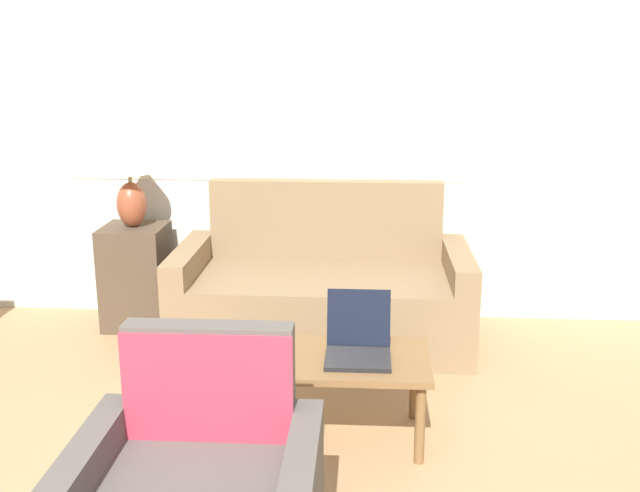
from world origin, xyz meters
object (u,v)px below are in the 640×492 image
object	(u,v)px
laptop	(358,343)
book_red	(265,358)
couch	(323,295)
table_lamp	(129,168)
cup_navy	(249,337)
coffee_table	(317,365)

from	to	relation	value
laptop	book_red	xyz separation A→B (m)	(-0.40, -0.10, -0.04)
couch	book_red	size ratio (longest dim) A/B	7.35
table_lamp	cup_navy	world-z (taller)	table_lamp
coffee_table	cup_navy	bearing A→B (deg)	161.17
couch	laptop	world-z (taller)	couch
couch	cup_navy	distance (m)	1.14
couch	coffee_table	bearing A→B (deg)	-87.97
book_red	coffee_table	bearing A→B (deg)	19.67
cup_navy	book_red	world-z (taller)	cup_navy
couch	cup_navy	world-z (taller)	couch
table_lamp	cup_navy	size ratio (longest dim) A/B	6.19
table_lamp	book_red	world-z (taller)	table_lamp
couch	book_red	bearing A→B (deg)	-97.90
couch	coffee_table	xyz separation A→B (m)	(0.04, -1.21, 0.07)
table_lamp	cup_navy	bearing A→B (deg)	-53.73
couch	cup_navy	bearing A→B (deg)	-104.27
table_lamp	coffee_table	distance (m)	1.95
coffee_table	laptop	world-z (taller)	laptop
coffee_table	book_red	world-z (taller)	book_red
coffee_table	cup_navy	distance (m)	0.35
table_lamp	cup_navy	xyz separation A→B (m)	(0.91, -1.24, -0.58)
cup_navy	couch	bearing A→B (deg)	75.73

